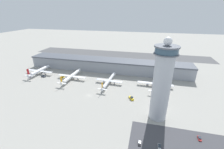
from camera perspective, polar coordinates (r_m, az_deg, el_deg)
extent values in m
plane|color=#9E9B93|center=(153.46, -8.77, -7.89)|extent=(1000.00, 1000.00, 0.00)
cube|color=#9399A3|center=(210.36, -1.86, 3.42)|extent=(223.76, 22.00, 14.93)
cube|color=#4C515B|center=(207.72, -1.88, 5.56)|extent=(223.76, 25.00, 1.60)
cube|color=#515154|center=(295.42, 2.75, 7.72)|extent=(335.63, 44.00, 0.01)
cylinder|color=#ADB2BC|center=(116.44, 18.17, -5.00)|extent=(13.16, 13.16, 51.54)
cylinder|color=#565B66|center=(107.18, 19.90, 7.46)|extent=(16.65, 16.65, 0.80)
cylinder|color=#334C60|center=(106.61, 20.08, 8.71)|extent=(15.31, 15.31, 4.03)
cylinder|color=#565B66|center=(106.07, 20.27, 10.02)|extent=(16.65, 16.65, 1.00)
sphere|color=white|center=(105.44, 20.52, 11.78)|extent=(5.70, 5.70, 5.70)
cylinder|color=silver|center=(221.66, -25.92, 1.33)|extent=(5.69, 28.97, 4.32)
cone|color=silver|center=(233.09, -23.36, 2.78)|extent=(4.50, 4.09, 4.32)
cone|color=silver|center=(210.47, -28.87, -0.35)|extent=(4.13, 5.37, 3.89)
cube|color=silver|center=(222.30, -25.79, 1.20)|extent=(38.28, 6.21, 0.44)
cylinder|color=#A8A8B2|center=(228.69, -27.09, 1.18)|extent=(2.60, 4.86, 2.38)
cylinder|color=#A8A8B2|center=(218.32, -23.99, 0.78)|extent=(2.60, 4.86, 2.38)
cube|color=red|center=(207.90, -29.36, 0.97)|extent=(0.43, 2.81, 6.92)
cube|color=silver|center=(209.41, -29.16, -0.39)|extent=(12.19, 2.57, 0.24)
cylinder|color=black|center=(231.98, -23.69, 1.71)|extent=(0.28, 0.28, 2.66)
cylinder|color=black|center=(220.73, -25.21, 0.39)|extent=(0.28, 0.28, 2.66)
cylinder|color=black|center=(224.67, -26.39, 0.56)|extent=(0.28, 0.28, 2.66)
cylinder|color=white|center=(190.81, -15.16, -0.55)|extent=(5.31, 35.80, 3.95)
cone|color=white|center=(206.47, -12.47, 1.55)|extent=(4.09, 3.71, 3.95)
cone|color=white|center=(175.50, -18.42, -3.09)|extent=(3.74, 4.88, 3.56)
cube|color=white|center=(191.63, -15.03, -0.65)|extent=(36.77, 5.80, 0.44)
cylinder|color=#A8A8B2|center=(196.73, -16.79, -0.61)|extent=(2.34, 4.43, 2.17)
cylinder|color=#A8A8B2|center=(189.26, -12.83, -1.13)|extent=(2.34, 4.43, 2.17)
cube|color=orange|center=(172.69, -18.80, -1.69)|extent=(0.41, 2.81, 6.32)
cube|color=white|center=(174.35, -18.67, -3.16)|extent=(11.14, 2.42, 0.24)
cylinder|color=black|center=(205.22, -12.78, 0.43)|extent=(0.28, 0.28, 2.39)
cylinder|color=black|center=(190.66, -14.35, -1.52)|extent=(0.28, 0.28, 2.39)
cylinder|color=black|center=(193.36, -15.78, -1.33)|extent=(0.28, 0.28, 2.39)
cylinder|color=silver|center=(173.40, -1.17, -2.27)|extent=(5.88, 38.32, 3.53)
cone|color=silver|center=(191.42, 0.76, 0.27)|extent=(3.72, 3.39, 3.53)
cone|color=silver|center=(155.60, -3.61, -5.47)|extent=(3.44, 4.43, 3.18)
cube|color=silver|center=(174.32, -1.09, -2.35)|extent=(31.45, 6.32, 0.44)
cylinder|color=#A8A8B2|center=(177.59, -3.00, -2.26)|extent=(2.18, 4.00, 1.94)
cylinder|color=#A8A8B2|center=(173.91, 1.07, -2.81)|extent=(2.18, 4.00, 1.94)
cube|color=orange|center=(152.76, -3.77, -4.11)|extent=(0.47, 2.81, 5.65)
cube|color=silver|center=(154.41, -3.78, -5.57)|extent=(10.00, 2.61, 0.24)
cylinder|color=black|center=(190.11, 0.51, -0.85)|extent=(0.28, 0.28, 2.25)
cylinder|color=black|center=(173.94, -0.39, -3.24)|extent=(0.28, 0.28, 2.25)
cylinder|color=black|center=(175.34, -1.94, -3.03)|extent=(0.28, 0.28, 2.25)
cylinder|color=silver|center=(173.14, 16.12, -3.19)|extent=(5.72, 29.92, 4.54)
cone|color=silver|center=(188.57, 16.21, -0.98)|extent=(4.69, 4.26, 4.54)
cone|color=silver|center=(157.43, 16.02, -5.94)|extent=(4.30, 5.60, 4.08)
cube|color=silver|center=(174.02, 16.10, -3.34)|extent=(38.97, 5.94, 0.44)
cylinder|color=#A8A8B2|center=(175.44, 13.40, -3.32)|extent=(2.69, 5.08, 2.49)
cylinder|color=#A8A8B2|center=(175.97, 18.70, -3.88)|extent=(2.69, 5.08, 2.49)
cube|color=orange|center=(153.76, 16.25, -4.21)|extent=(0.41, 2.81, 7.26)
cube|color=silver|center=(155.90, 16.03, -6.05)|extent=(12.77, 2.50, 0.24)
cylinder|color=black|center=(186.93, 16.08, -2.29)|extent=(0.28, 0.28, 2.02)
cylinder|color=black|center=(174.52, 17.04, -4.29)|extent=(0.28, 0.28, 2.02)
cylinder|color=black|center=(174.31, 14.96, -4.08)|extent=(0.28, 0.28, 2.02)
cube|color=black|center=(147.37, 7.32, -9.19)|extent=(5.13, 6.01, 0.12)
cube|color=gold|center=(146.98, 7.33, -8.95)|extent=(5.84, 6.97, 1.58)
cube|color=#232D38|center=(145.72, 7.49, -8.60)|extent=(2.88, 2.87, 1.30)
cube|color=black|center=(211.58, -24.64, -0.82)|extent=(5.74, 3.48, 0.12)
cube|color=#2D333D|center=(211.35, -24.67, -0.66)|extent=(6.75, 3.84, 1.40)
cube|color=#232D38|center=(211.37, -24.83, -0.31)|extent=(2.37, 2.39, 1.14)
cube|color=black|center=(214.52, -28.56, -1.26)|extent=(2.55, 6.63, 0.12)
cube|color=silver|center=(214.23, -28.60, -1.06)|extent=(2.71, 7.88, 1.74)
cube|color=#232D38|center=(214.20, -28.55, -0.59)|extent=(2.15, 2.43, 1.42)
cube|color=black|center=(202.31, -17.86, -0.83)|extent=(2.42, 6.72, 0.12)
cube|color=gold|center=(202.05, -17.88, -0.65)|extent=(2.53, 8.00, 1.52)
cube|color=#232D38|center=(200.90, -18.05, -0.38)|extent=(2.19, 2.41, 1.24)
cube|color=black|center=(107.04, 10.46, -24.42)|extent=(1.80, 3.52, 0.12)
cube|color=black|center=(106.80, 10.48, -24.30)|extent=(1.88, 4.19, 0.78)
cube|color=#232D38|center=(106.21, 10.50, -24.08)|extent=(1.63, 2.31, 0.64)
cube|color=black|center=(122.66, 30.30, -20.42)|extent=(1.89, 3.64, 0.12)
cube|color=red|center=(122.44, 30.33, -20.30)|extent=(1.99, 4.33, 0.79)
cube|color=#232D38|center=(122.06, 30.39, -20.02)|extent=(1.70, 2.40, 0.65)
cube|color=black|center=(107.80, 17.54, -24.88)|extent=(1.78, 3.85, 0.12)
cube|color=silver|center=(107.54, 17.57, -24.75)|extent=(1.87, 4.58, 0.85)
cube|color=#232D38|center=(107.06, 17.62, -24.43)|extent=(1.60, 2.53, 0.70)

